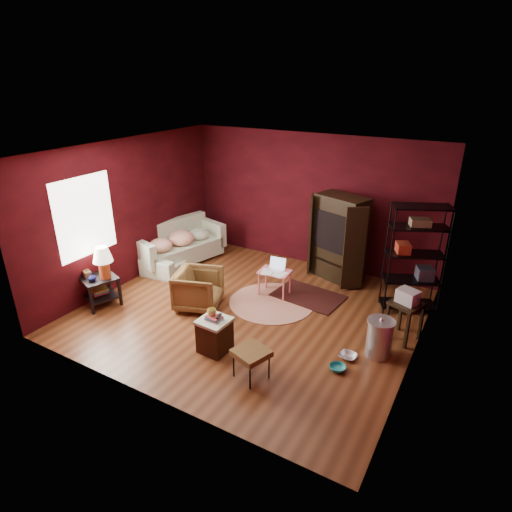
{
  "coord_description": "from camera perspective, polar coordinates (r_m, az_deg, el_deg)",
  "views": [
    {
      "loc": [
        3.36,
        -5.63,
        3.91
      ],
      "look_at": [
        0.0,
        0.2,
        1.0
      ],
      "focal_mm": 30.0,
      "sensor_mm": 36.0,
      "label": 1
    }
  ],
  "objects": [
    {
      "name": "small_stand",
      "position": [
        6.99,
        19.46,
        -5.9
      ],
      "size": [
        0.56,
        0.56,
        0.87
      ],
      "rotation": [
        0.0,
        0.0,
        -0.39
      ],
      "color": "black",
      "rests_on": "ground"
    },
    {
      "name": "room",
      "position": [
        7.03,
        -1.16,
        2.48
      ],
      "size": [
        5.54,
        5.04,
        2.84
      ],
      "color": "brown",
      "rests_on": "ground"
    },
    {
      "name": "sofa_cushions",
      "position": [
        9.55,
        -10.3,
        1.48
      ],
      "size": [
        1.28,
        2.13,
        0.84
      ],
      "rotation": [
        0.0,
        0.0,
        -0.26
      ],
      "color": "silver",
      "rests_on": "sofa"
    },
    {
      "name": "side_table",
      "position": [
        8.03,
        -19.95,
        -1.85
      ],
      "size": [
        0.73,
        0.73,
        1.13
      ],
      "rotation": [
        0.0,
        0.0,
        -0.36
      ],
      "color": "black",
      "rests_on": "ground"
    },
    {
      "name": "vase",
      "position": [
        7.98,
        -21.03,
        -2.68
      ],
      "size": [
        0.18,
        0.18,
        0.14
      ],
      "primitive_type": "imported",
      "rotation": [
        0.0,
        0.0,
        -0.24
      ],
      "color": "#0B0D3A",
      "rests_on": "side_table"
    },
    {
      "name": "armchair",
      "position": [
        7.67,
        -7.68,
        -4.19
      ],
      "size": [
        0.91,
        0.94,
        0.77
      ],
      "primitive_type": "imported",
      "rotation": [
        0.0,
        0.0,
        1.9
      ],
      "color": "black",
      "rests_on": "ground"
    },
    {
      "name": "footstool",
      "position": [
        5.95,
        -0.63,
        -12.94
      ],
      "size": [
        0.55,
        0.55,
        0.44
      ],
      "rotation": [
        0.0,
        0.0,
        -0.32
      ],
      "color": "black",
      "rests_on": "ground"
    },
    {
      "name": "rug_oriental",
      "position": [
        8.16,
        6.97,
        -5.3
      ],
      "size": [
        1.35,
        0.97,
        0.01
      ],
      "rotation": [
        0.0,
        0.0,
        -0.11
      ],
      "color": "#431512",
      "rests_on": "ground"
    },
    {
      "name": "rug_round",
      "position": [
        7.91,
        2.09,
        -6.19
      ],
      "size": [
        1.66,
        1.66,
        0.01
      ],
      "rotation": [
        0.0,
        0.0,
        0.07
      ],
      "color": "beige",
      "rests_on": "ground"
    },
    {
      "name": "hamper",
      "position": [
        6.55,
        -5.53,
        -10.37
      ],
      "size": [
        0.46,
        0.46,
        0.62
      ],
      "rotation": [
        0.0,
        0.0,
        -0.06
      ],
      "color": "#3D1F0E",
      "rests_on": "ground"
    },
    {
      "name": "pet_bowl_steel",
      "position": [
        6.59,
        12.24,
        -12.26
      ],
      "size": [
        0.26,
        0.08,
        0.25
      ],
      "primitive_type": "imported",
      "rotation": [
        0.0,
        0.0,
        -0.09
      ],
      "color": "silver",
      "rests_on": "ground"
    },
    {
      "name": "laptop_desk",
      "position": [
        8.0,
        2.55,
        -2.34
      ],
      "size": [
        0.6,
        0.49,
        0.71
      ],
      "rotation": [
        0.0,
        0.0,
        0.07
      ],
      "color": "#FF7482",
      "rests_on": "ground"
    },
    {
      "name": "mug",
      "position": [
        6.37,
        -5.94,
        -7.34
      ],
      "size": [
        0.13,
        0.11,
        0.13
      ],
      "primitive_type": "imported",
      "rotation": [
        0.0,
        0.0,
        0.01
      ],
      "color": "#D6C668",
      "rests_on": "hamper"
    },
    {
      "name": "tv_armoire",
      "position": [
        8.64,
        11.01,
        2.53
      ],
      "size": [
        1.29,
        0.98,
        1.72
      ],
      "rotation": [
        0.0,
        0.0,
        -0.33
      ],
      "color": "black",
      "rests_on": "ground"
    },
    {
      "name": "wire_shelving",
      "position": [
        7.72,
        20.53,
        0.14
      ],
      "size": [
        1.03,
        0.77,
        1.93
      ],
      "rotation": [
        0.0,
        0.0,
        0.44
      ],
      "color": "black",
      "rests_on": "ground"
    },
    {
      "name": "trash_can",
      "position": [
        6.67,
        16.13,
        -10.4
      ],
      "size": [
        0.53,
        0.53,
        0.64
      ],
      "rotation": [
        0.0,
        0.0,
        -0.38
      ],
      "color": "silver",
      "rests_on": "ground"
    },
    {
      "name": "sofa",
      "position": [
        9.53,
        -10.3,
        1.22
      ],
      "size": [
        0.8,
        1.98,
        0.75
      ],
      "primitive_type": "imported",
      "rotation": [
        0.0,
        0.0,
        1.7
      ],
      "color": "silver",
      "rests_on": "ground"
    },
    {
      "name": "pet_bowl_turquoise",
      "position": [
        6.33,
        10.86,
        -13.89
      ],
      "size": [
        0.24,
        0.09,
        0.23
      ],
      "primitive_type": "imported",
      "rotation": [
        0.0,
        0.0,
        -0.07
      ],
      "color": "teal",
      "rests_on": "ground"
    }
  ]
}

